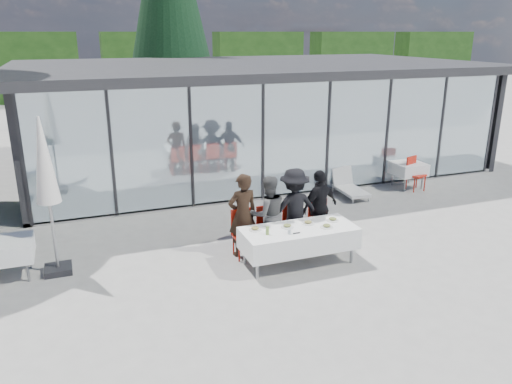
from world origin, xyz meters
TOP-DOWN VIEW (x-y plane):
  - ground at (0.00, 0.00)m, footprint 90.00×90.00m
  - pavilion at (2.00, 8.16)m, footprint 14.80×8.80m
  - treeline at (-2.00, 28.00)m, footprint 62.50×2.00m
  - dining_table at (0.26, 0.07)m, footprint 2.26×0.96m
  - diner_a at (-0.64, 0.83)m, footprint 0.70×0.70m
  - diner_chair_a at (-0.64, 0.82)m, footprint 0.44×0.44m
  - diner_b at (-0.09, 0.83)m, footprint 0.83×0.83m
  - diner_chair_b at (-0.09, 0.82)m, footprint 0.44×0.44m
  - diner_c at (0.50, 0.83)m, footprint 1.18×1.18m
  - diner_chair_c at (0.50, 0.82)m, footprint 0.44×0.44m
  - diner_d at (1.10, 0.83)m, footprint 1.21×1.21m
  - diner_chair_d at (1.10, 0.82)m, footprint 0.44×0.44m
  - plate_a at (-0.58, 0.27)m, footprint 0.25×0.25m
  - plate_b at (0.06, 0.19)m, footprint 0.25×0.25m
  - plate_c at (0.52, 0.21)m, footprint 0.25×0.25m
  - plate_d at (1.07, 0.19)m, footprint 0.25×0.25m
  - plate_extra at (0.78, -0.09)m, footprint 0.25×0.25m
  - juice_bottle at (-0.44, -0.02)m, footprint 0.06×0.06m
  - drinking_glasses at (-0.04, -0.14)m, footprint 0.07×0.07m
  - folded_eyeglasses at (0.10, -0.16)m, footprint 0.14×0.03m
  - spare_table_left at (-5.02, 1.42)m, footprint 0.86×0.86m
  - spare_table_right at (5.46, 3.59)m, footprint 0.86×0.86m
  - spare_chair_a at (5.46, 3.33)m, footprint 0.56×0.56m
  - spare_chair_b at (5.50, 4.39)m, footprint 0.53×0.53m
  - market_umbrella at (-4.22, 1.32)m, footprint 0.50×0.50m
  - lounger at (3.44, 3.56)m, footprint 0.67×1.36m

SIDE VIEW (x-z plane):
  - ground at x=0.00m, z-range 0.00..0.00m
  - lounger at x=3.44m, z-range -0.10..0.62m
  - diner_chair_a at x=-0.64m, z-range 0.05..1.03m
  - diner_chair_b at x=-0.09m, z-range 0.05..1.03m
  - diner_chair_c at x=0.50m, z-range 0.05..1.03m
  - diner_chair_d at x=1.10m, z-range 0.05..1.03m
  - spare_chair_a at x=5.46m, z-range 0.05..1.03m
  - spare_chair_b at x=5.50m, z-range 0.05..1.03m
  - dining_table at x=0.26m, z-range 0.16..0.91m
  - spare_table_left at x=-5.02m, z-range 0.18..0.92m
  - spare_table_right at x=5.46m, z-range 0.18..0.92m
  - folded_eyeglasses at x=0.10m, z-range 0.75..0.76m
  - plate_a at x=-0.58m, z-range 0.74..0.81m
  - plate_b at x=0.06m, z-range 0.74..0.81m
  - plate_c at x=0.52m, z-range 0.74..0.81m
  - plate_d at x=1.07m, z-range 0.74..0.81m
  - plate_extra at x=0.78m, z-range 0.74..0.81m
  - drinking_glasses at x=-0.04m, z-range 0.75..0.85m
  - diner_b at x=-0.09m, z-range 0.00..1.64m
  - diner_d at x=1.10m, z-range 0.00..1.64m
  - juice_bottle at x=-0.44m, z-range 0.75..0.91m
  - diner_c at x=0.50m, z-range 0.00..1.73m
  - diner_a at x=-0.64m, z-range 0.00..1.74m
  - market_umbrella at x=-4.22m, z-range 0.50..3.50m
  - pavilion at x=2.00m, z-range 0.43..3.87m
  - treeline at x=-2.00m, z-range 0.00..4.40m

